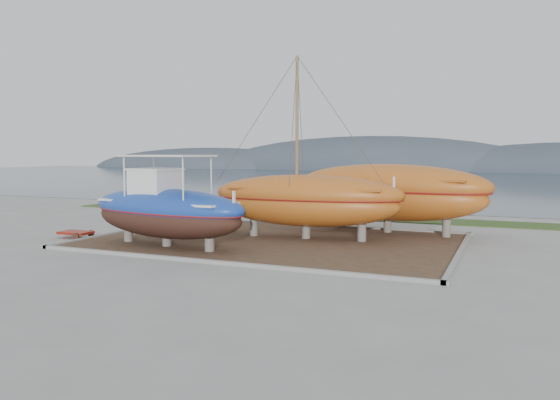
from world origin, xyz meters
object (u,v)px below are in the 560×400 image
at_px(orange_sailboat, 306,148).
at_px(red_trailer, 76,235).
at_px(blue_caique, 166,201).
at_px(orange_bare_hull, 388,199).
at_px(white_dinghy, 192,219).

xyz_separation_m(orange_sailboat, red_trailer, (-11.48, -4.33, -4.59)).
distance_m(blue_caique, orange_bare_hull, 12.38).
relative_size(blue_caique, white_dinghy, 2.00).
bearing_deg(blue_caique, white_dinghy, 117.65).
height_order(orange_sailboat, orange_bare_hull, orange_sailboat).
bearing_deg(blue_caique, red_trailer, -175.76).
bearing_deg(orange_bare_hull, orange_sailboat, -122.31).
bearing_deg(orange_sailboat, white_dinghy, 176.09).
height_order(blue_caique, white_dinghy, blue_caique).
xyz_separation_m(blue_caique, orange_bare_hull, (8.79, 8.71, -0.32)).
distance_m(orange_bare_hull, red_trailer, 17.14).
height_order(orange_sailboat, red_trailer, orange_sailboat).
distance_m(blue_caique, white_dinghy, 5.27).
bearing_deg(orange_bare_hull, blue_caique, -126.00).
height_order(white_dinghy, orange_bare_hull, orange_bare_hull).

